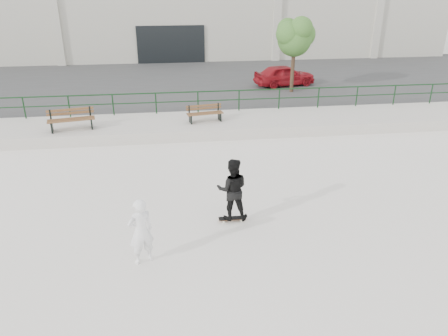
{
  "coord_description": "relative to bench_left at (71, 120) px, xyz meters",
  "views": [
    {
      "loc": [
        -0.41,
        -9.64,
        6.61
      ],
      "look_at": [
        1.11,
        2.0,
        1.39
      ],
      "focal_mm": 35.0,
      "sensor_mm": 36.0,
      "label": 1
    }
  ],
  "objects": [
    {
      "name": "ground",
      "position": [
        4.57,
        -8.91,
        -0.94
      ],
      "size": [
        120.0,
        120.0,
        0.0
      ],
      "primitive_type": "plane",
      "color": "silver",
      "rests_on": "ground"
    },
    {
      "name": "commercial_building",
      "position": [
        4.57,
        23.09,
        3.63
      ],
      "size": [
        44.2,
        16.33,
        8.0
      ],
      "color": "#B3B1A0",
      "rests_on": "ground"
    },
    {
      "name": "ledge",
      "position": [
        4.57,
        0.59,
        -0.69
      ],
      "size": [
        30.0,
        3.0,
        0.5
      ],
      "primitive_type": "cube",
      "color": "beige",
      "rests_on": "ground"
    },
    {
      "name": "standing_skater",
      "position": [
        5.83,
        -7.6,
        0.08
      ],
      "size": [
        0.98,
        0.8,
        1.86
      ],
      "primitive_type": "imported",
      "rotation": [
        0.0,
        0.0,
        3.02
      ],
      "color": "black",
      "rests_on": "skateboard"
    },
    {
      "name": "bench_left",
      "position": [
        0.0,
        0.0,
        0.0
      ],
      "size": [
        2.01,
        0.92,
        0.9
      ],
      "rotation": [
        0.0,
        0.0,
        0.19
      ],
      "color": "brown",
      "rests_on": "ledge"
    },
    {
      "name": "bench_right",
      "position": [
        5.76,
        0.4,
        -0.07
      ],
      "size": [
        1.68,
        0.72,
        0.75
      ],
      "rotation": [
        0.0,
        0.0,
        0.16
      ],
      "color": "brown",
      "rests_on": "ledge"
    },
    {
      "name": "tree",
      "position": [
        11.16,
        5.25,
        2.65
      ],
      "size": [
        2.32,
        2.06,
        4.12
      ],
      "color": "#4D3A26",
      "rests_on": "parking_strip"
    },
    {
      "name": "seated_skater",
      "position": [
        3.33,
        -9.27,
        -0.07
      ],
      "size": [
        0.76,
        0.65,
        1.76
      ],
      "primitive_type": "imported",
      "rotation": [
        0.0,
        0.0,
        3.57
      ],
      "color": "white",
      "rests_on": "ground"
    },
    {
      "name": "red_car",
      "position": [
        11.11,
        6.77,
        0.17
      ],
      "size": [
        3.84,
        2.15,
        1.23
      ],
      "primitive_type": "imported",
      "rotation": [
        0.0,
        0.0,
        1.77
      ],
      "color": "maroon",
      "rests_on": "parking_strip"
    },
    {
      "name": "railing",
      "position": [
        4.57,
        1.89,
        0.3
      ],
      "size": [
        28.0,
        0.06,
        1.03
      ],
      "color": "#143819",
      "rests_on": "ledge"
    },
    {
      "name": "skateboard",
      "position": [
        5.83,
        -7.6,
        -0.87
      ],
      "size": [
        0.78,
        0.22,
        0.09
      ],
      "rotation": [
        0.0,
        0.0,
        -0.0
      ],
      "color": "black",
      "rests_on": "ground"
    },
    {
      "name": "parking_strip",
      "position": [
        4.57,
        9.09,
        -0.69
      ],
      "size": [
        60.0,
        14.0,
        0.5
      ],
      "primitive_type": "cube",
      "color": "#393939",
      "rests_on": "ground"
    }
  ]
}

